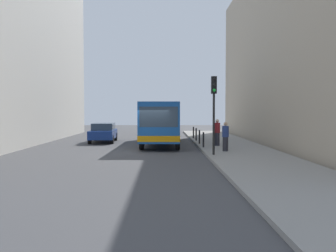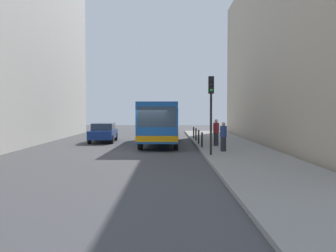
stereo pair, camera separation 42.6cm
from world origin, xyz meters
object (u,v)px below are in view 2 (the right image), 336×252
object	(u,v)px
bollard_far	(197,134)
pedestrian_near_signal	(224,137)
car_beside_bus	(104,132)
car_behind_bus	(166,127)
bollard_near	(203,140)
traffic_light	(212,100)
bus	(162,121)
pedestrian_mid_sidewalk	(217,132)
bollard_mid	(200,137)
bollard_farthest	(195,132)

from	to	relation	value
bollard_far	pedestrian_near_signal	distance (m)	7.49
car_beside_bus	car_behind_bus	size ratio (longest dim) A/B	0.99
bollard_near	traffic_light	bearing A→B (deg)	-88.57
bollard_near	pedestrian_near_signal	xyz separation A→B (m)	(1.01, -2.29, 0.35)
car_beside_bus	pedestrian_near_signal	bearing A→B (deg)	134.03
traffic_light	pedestrian_near_signal	distance (m)	2.81
bus	pedestrian_mid_sidewalk	size ratio (longest dim) A/B	6.32
car_behind_bus	bollard_near	distance (m)	14.04
bollard_mid	car_beside_bus	bearing A→B (deg)	156.96
bus	pedestrian_near_signal	xyz separation A→B (m)	(3.67, -6.27, -0.75)
bollard_near	bollard_far	size ratio (longest dim) A/B	1.00
car_behind_bus	bollard_farthest	size ratio (longest dim) A/B	4.75
bollard_far	bollard_farthest	world-z (taller)	same
pedestrian_mid_sidewalk	bollard_far	bearing A→B (deg)	172.30
bollard_mid	pedestrian_near_signal	size ratio (longest dim) A/B	0.57
car_beside_bus	bollard_far	world-z (taller)	car_beside_bus
traffic_light	bollard_farthest	bearing A→B (deg)	90.49
pedestrian_near_signal	pedestrian_mid_sidewalk	bearing A→B (deg)	-178.49
traffic_light	pedestrian_mid_sidewalk	world-z (taller)	traffic_light
car_beside_bus	bollard_near	bearing A→B (deg)	139.97
car_beside_bus	bollard_far	distance (m)	7.21
bollard_far	car_behind_bus	bearing A→B (deg)	105.92
bollard_near	bollard_far	distance (m)	5.13
bus	traffic_light	distance (m)	8.55
bus	car_behind_bus	size ratio (longest dim) A/B	2.46
traffic_light	bollard_near	bearing A→B (deg)	91.43
bollard_near	bollard_far	bearing A→B (deg)	90.00
car_beside_bus	bollard_farthest	distance (m)	7.49
bollard_farthest	pedestrian_near_signal	distance (m)	10.04
bollard_near	bollard_farthest	size ratio (longest dim) A/B	1.00
car_behind_bus	bollard_mid	xyz separation A→B (m)	(2.48, -11.25, -0.16)
traffic_light	pedestrian_mid_sidewalk	xyz separation A→B (m)	(0.91, 4.97, -1.98)
car_behind_bus	bollard_mid	world-z (taller)	car_behind_bus
bollard_mid	bollard_farthest	world-z (taller)	same
car_beside_bus	bollard_mid	bearing A→B (deg)	154.95
car_beside_bus	bollard_mid	size ratio (longest dim) A/B	4.69
bollard_mid	pedestrian_mid_sidewalk	bearing A→B (deg)	-57.66
bollard_near	pedestrian_mid_sidewalk	world-z (taller)	pedestrian_mid_sidewalk
bus	car_beside_bus	world-z (taller)	bus
bollard_near	pedestrian_near_signal	bearing A→B (deg)	-66.23
pedestrian_mid_sidewalk	traffic_light	bearing A→B (deg)	-31.76
car_beside_bus	pedestrian_near_signal	distance (m)	11.39
traffic_light	bollard_far	xyz separation A→B (m)	(-0.10, 9.13, -2.38)
bollard_mid	pedestrian_mid_sidewalk	distance (m)	1.93
bollard_farthest	pedestrian_mid_sidewalk	distance (m)	6.81
bus	car_behind_bus	xyz separation A→B (m)	(0.18, 9.83, -0.94)
car_behind_bus	pedestrian_mid_sidewalk	size ratio (longest dim) A/B	2.57
pedestrian_near_signal	traffic_light	bearing A→B (deg)	-26.27
bus	bollard_mid	size ratio (longest dim) A/B	11.67
bollard_far	pedestrian_mid_sidewalk	bearing A→B (deg)	-76.34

